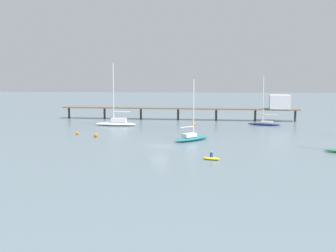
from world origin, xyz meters
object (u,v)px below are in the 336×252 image
object	(u,v)px
sailboat_teal	(191,137)
mooring_buoy_outer	(194,124)
dinghy_yellow	(211,158)
mooring_buoy_mid	(96,135)
pier	(231,105)
mooring_buoy_inner	(77,133)
sailboat_navy	(265,122)
sailboat_white	(116,122)

from	to	relation	value
sailboat_teal	mooring_buoy_outer	world-z (taller)	sailboat_teal
dinghy_yellow	mooring_buoy_mid	bearing A→B (deg)	134.78
pier	mooring_buoy_outer	xyz separation A→B (m)	(-8.19, -10.78, -3.29)
pier	mooring_buoy_inner	size ratio (longest dim) A/B	107.02
mooring_buoy_outer	mooring_buoy_inner	distance (m)	26.45
pier	sailboat_navy	bearing A→B (deg)	-54.60
sailboat_navy	mooring_buoy_inner	size ratio (longest dim) A/B	19.86
sailboat_teal	sailboat_white	bearing A→B (deg)	127.98
sailboat_navy	mooring_buoy_mid	xyz separation A→B (m)	(-31.05, -21.36, -0.30)
sailboat_navy	mooring_buoy_outer	world-z (taller)	sailboat_navy
mooring_buoy_inner	mooring_buoy_mid	distance (m)	5.08
sailboat_teal	mooring_buoy_mid	xyz separation A→B (m)	(-16.60, 3.24, -0.31)
sailboat_teal	dinghy_yellow	size ratio (longest dim) A/B	4.07
mooring_buoy_outer	mooring_buoy_inner	xyz separation A→B (m)	(-20.30, -16.95, -0.06)
dinghy_yellow	sailboat_white	bearing A→B (deg)	117.54
sailboat_white	mooring_buoy_mid	xyz separation A→B (m)	(-0.05, -17.97, -0.42)
mooring_buoy_inner	sailboat_teal	bearing A→B (deg)	-16.78
pier	mooring_buoy_outer	bearing A→B (deg)	-127.21
sailboat_navy	mooring_buoy_inner	xyz separation A→B (m)	(-35.15, -18.36, -0.38)
sailboat_white	dinghy_yellow	size ratio (longest dim) A/B	5.31
pier	dinghy_yellow	world-z (taller)	pier
sailboat_teal	mooring_buoy_mid	distance (m)	16.92
dinghy_yellow	mooring_buoy_outer	bearing A→B (deg)	95.20
sailboat_navy	mooring_buoy_outer	bearing A→B (deg)	-174.59
sailboat_white	sailboat_teal	world-z (taller)	sailboat_white
sailboat_navy	sailboat_white	size ratio (longest dim) A/B	0.79
sailboat_teal	mooring_buoy_mid	size ratio (longest dim) A/B	14.88
sailboat_navy	sailboat_white	bearing A→B (deg)	-173.77
sailboat_teal	mooring_buoy_inner	distance (m)	21.62
sailboat_teal	dinghy_yellow	world-z (taller)	sailboat_teal
pier	sailboat_teal	bearing A→B (deg)	-102.91
sailboat_navy	dinghy_yellow	xyz separation A→B (m)	(-11.21, -41.35, -0.41)
sailboat_navy	sailboat_white	world-z (taller)	sailboat_white
pier	mooring_buoy_inner	world-z (taller)	pier
pier	sailboat_teal	size ratio (longest dim) A/B	5.56
mooring_buoy_mid	mooring_buoy_outer	bearing A→B (deg)	50.92
mooring_buoy_inner	dinghy_yellow	bearing A→B (deg)	-43.85
dinghy_yellow	mooring_buoy_mid	xyz separation A→B (m)	(-19.84, 19.99, 0.11)
pier	sailboat_white	xyz separation A→B (m)	(-24.34, -12.76, -2.85)
sailboat_white	mooring_buoy_inner	size ratio (longest dim) A/B	25.15
dinghy_yellow	mooring_buoy_outer	world-z (taller)	dinghy_yellow
mooring_buoy_inner	mooring_buoy_outer	bearing A→B (deg)	39.86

